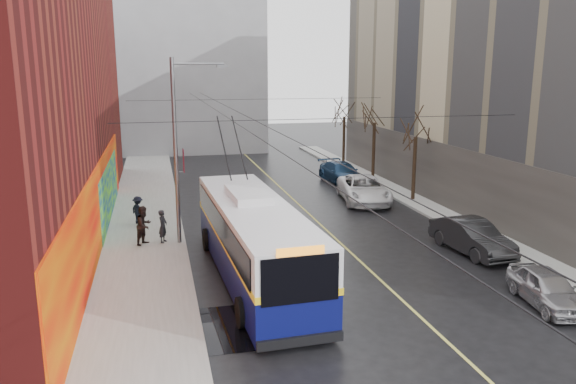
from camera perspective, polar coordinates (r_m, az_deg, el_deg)
name	(u,v)px	position (r m, az deg, el deg)	size (l,w,h in m)	color
ground	(377,318)	(20.23, 9.04, -12.53)	(140.00, 140.00, 0.00)	black
sidewalk_left	(145,234)	(30.11, -14.37, -4.19)	(4.00, 60.00, 0.15)	gray
sidewalk_right	(443,215)	(34.18, 15.44, -2.27)	(2.00, 60.00, 0.15)	gray
lane_line	(310,215)	(33.20, 2.30, -2.38)	(0.12, 50.00, 0.01)	#BFB74C
building_right	(551,77)	(39.24, 25.17, 10.56)	(14.06, 36.00, 16.00)	tan
building_far	(163,63)	(61.90, -12.54, 12.64)	(20.50, 12.10, 18.00)	gray
streetlight_pole	(179,147)	(27.16, -11.02, 4.51)	(2.65, 0.60, 9.00)	slate
catenary_wires	(239,109)	(32.08, -5.02, 8.39)	(18.00, 60.00, 0.22)	black
tree_near	(416,125)	(36.84, 12.90, 6.66)	(3.20, 3.20, 6.40)	black
tree_mid	(375,112)	(43.18, 8.81, 8.00)	(3.20, 3.20, 6.68)	black
tree_far	(345,108)	(49.73, 5.76, 8.52)	(3.20, 3.20, 6.57)	black
puddle	(232,327)	(19.42, -5.74, -13.52)	(2.48, 3.55, 0.01)	black
pigeons_flying	(285,100)	(27.26, -0.34, 9.30)	(3.29, 2.29, 0.92)	slate
trolleybus	(254,239)	(22.93, -3.46, -4.75)	(3.49, 13.16, 6.18)	#090D49
parked_car_a	(547,288)	(22.78, 24.83, -8.84)	(1.58, 3.93, 1.34)	#A1A0A4
parked_car_b	(472,237)	(27.72, 18.16, -4.33)	(1.66, 4.77, 1.57)	#242426
parked_car_c	(364,189)	(36.71, 7.70, 0.29)	(2.77, 6.01, 1.67)	white
parked_car_d	(342,173)	(42.61, 5.47, 1.95)	(2.17, 5.34, 1.55)	navy
following_car	(226,186)	(38.43, -6.35, 0.61)	(1.56, 3.88, 1.32)	#9E9EA3
pedestrian_a	(163,226)	(28.09, -12.59, -3.41)	(0.59, 0.39, 1.62)	black
pedestrian_b	(144,225)	(27.95, -14.41, -3.29)	(0.92, 0.72, 1.90)	black
pedestrian_c	(138,210)	(31.75, -14.99, -1.79)	(0.99, 0.57, 1.53)	black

